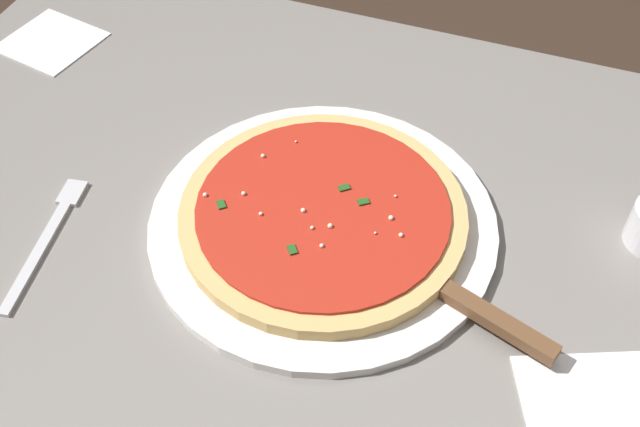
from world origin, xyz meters
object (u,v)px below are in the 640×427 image
Objects in this scene: serving_plate at (320,222)px; fork at (48,235)px; pizza_server at (458,299)px; napkin_loose_left at (51,41)px; pizza at (320,213)px; napkin_folded_right at (595,405)px.

serving_plate is 2.00× the size of fork.
pizza_server is at bearing 161.31° from serving_plate.
fork is (0.43, 0.06, -0.01)m from pizza_server.
serving_plate is 3.19× the size of napkin_loose_left.
fork is (0.27, 0.11, -0.00)m from serving_plate.
pizza reaches higher than fork.
napkin_folded_right is at bearing 179.94° from fork.
serving_plate reaches higher than napkin_folded_right.
fork is (-0.19, 0.30, 0.00)m from napkin_loose_left.
pizza_server is 0.67m from napkin_loose_left.
pizza_server reaches higher than serving_plate.
napkin_folded_right is at bearing 159.33° from pizza.
pizza_server reaches higher than fork.
pizza_server reaches higher than napkin_folded_right.
pizza_server is at bearing -172.14° from fork.
pizza_server is 1.91× the size of napkin_loose_left.
fork is at bearing 23.27° from pizza.
napkin_folded_right is 0.82m from napkin_loose_left.
serving_plate is at bearing 158.12° from napkin_loose_left.
napkin_loose_left is at bearing -21.06° from pizza_server.
pizza is 2.33× the size of napkin_folded_right.
pizza_server is (-0.16, 0.06, 0.01)m from serving_plate.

